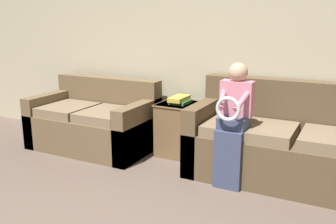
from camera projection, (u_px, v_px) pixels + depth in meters
The scene contains 6 objects.
wall_back at pixel (212, 48), 4.41m from camera, with size 7.86×0.06×2.55m.
couch_main at pixel (299, 148), 3.74m from camera, with size 2.18×0.87×0.99m.
couch_side at pixel (95, 123), 4.77m from camera, with size 1.52×0.89×0.86m.
child_left_seated at pixel (233, 119), 3.61m from camera, with size 0.32×0.38×1.21m.
side_shelf at pixel (180, 129), 4.50m from camera, with size 0.50×0.48×0.64m.
book_stack at pixel (180, 100), 4.42m from camera, with size 0.19×0.32×0.09m.
Camera 1 is at (1.57, -1.25, 1.61)m, focal length 40.00 mm.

